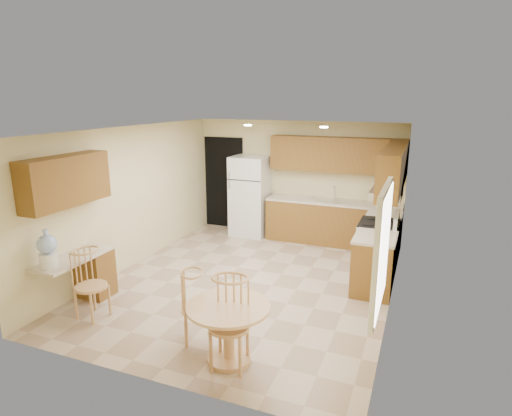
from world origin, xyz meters
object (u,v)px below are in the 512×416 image
at_px(chair_table_b, 225,319).
at_px(stove, 378,247).
at_px(chair_desk, 85,280).
at_px(chair_table_a, 193,303).
at_px(water_crock, 48,250).
at_px(refrigerator, 250,196).
at_px(dining_table, 229,325).

bearing_deg(chair_table_b, stove, -118.22).
bearing_deg(chair_desk, chair_table_b, 88.82).
xyz_separation_m(chair_table_a, chair_table_b, (0.60, -0.35, 0.08)).
xyz_separation_m(stove, chair_desk, (-3.47, -3.15, 0.13)).
bearing_deg(water_crock, stove, 40.06).
bearing_deg(refrigerator, chair_table_a, -76.59).
bearing_deg(chair_table_a, stove, 119.37).
distance_m(stove, dining_table, 3.54).
relative_size(dining_table, water_crock, 1.81).
height_order(dining_table, chair_table_a, chair_table_a).
height_order(stove, water_crock, water_crock).
bearing_deg(stove, chair_table_a, -120.41).
bearing_deg(chair_table_a, chair_desk, -119.40).
height_order(dining_table, chair_desk, chair_desk).
height_order(stove, chair_table_b, stove).
height_order(chair_table_b, chair_desk, chair_table_b).
relative_size(dining_table, chair_desk, 0.98).
bearing_deg(water_crock, refrigerator, 76.92).
relative_size(chair_table_a, water_crock, 1.74).
height_order(refrigerator, dining_table, refrigerator).
height_order(dining_table, water_crock, water_crock).
bearing_deg(chair_table_a, water_crock, -115.58).
bearing_deg(chair_desk, dining_table, 93.51).
relative_size(stove, chair_desk, 1.12).
distance_m(refrigerator, chair_table_a, 4.48).
xyz_separation_m(refrigerator, chair_table_a, (1.04, -4.35, -0.31)).
bearing_deg(water_crock, chair_desk, 17.96).
bearing_deg(chair_table_b, refrigerator, -79.44).
height_order(refrigerator, stove, refrigerator).
distance_m(refrigerator, water_crock, 4.64).
distance_m(chair_table_a, water_crock, 2.14).
bearing_deg(refrigerator, dining_table, -70.62).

